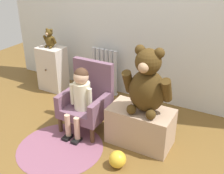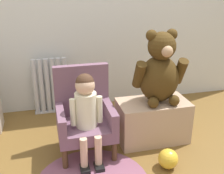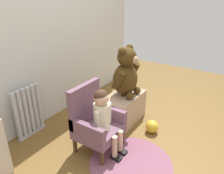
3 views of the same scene
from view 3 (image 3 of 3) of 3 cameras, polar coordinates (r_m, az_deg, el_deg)
ground_plane at (r=2.44m, az=6.64°, el=-16.34°), size 6.00×6.00×0.00m
back_wall at (r=2.73m, az=-18.53°, el=14.97°), size 3.80×0.05×2.40m
radiator at (r=2.69m, az=-20.91°, el=-6.10°), size 0.37×0.05×0.60m
child_armchair at (r=2.32m, az=-4.55°, el=-8.85°), size 0.45×0.42×0.71m
child_figure at (r=2.19m, az=-2.22°, el=-6.81°), size 0.25×0.35×0.70m
low_bench at (r=2.82m, az=3.06°, el=-5.57°), size 0.61×0.34×0.37m
large_teddy_bear at (r=2.66m, az=3.66°, el=3.41°), size 0.45×0.32×0.62m
floor_rug at (r=2.30m, az=4.92°, el=-19.15°), size 0.82×0.82×0.01m
toy_ball at (r=2.70m, az=10.41°, el=-10.13°), size 0.15×0.15×0.15m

